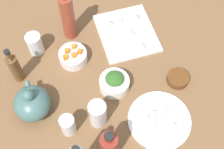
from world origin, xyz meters
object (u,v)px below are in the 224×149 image
object	(u,v)px
teapot	(32,103)
drinking_glass_0	(35,44)
bowl_small_side	(178,79)
drinking_glass_1	(68,125)
bottle_2	(15,68)
drinking_glass_2	(98,114)
cutting_board	(127,33)
bottle_3	(68,17)
plate_tofu	(159,120)
bottle_0	(109,147)
bowl_carrots	(73,57)
bowl_greens	(114,84)

from	to	relation	value
teapot	drinking_glass_0	distance (cm)	28.48
bowl_small_side	drinking_glass_1	size ratio (longest dim) A/B	0.92
bottle_2	drinking_glass_2	size ratio (longest dim) A/B	1.56
cutting_board	bottle_3	size ratio (longest dim) A/B	1.03
plate_tofu	bottle_2	distance (cm)	61.50
plate_tofu	drinking_glass_0	size ratio (longest dim) A/B	2.46
bottle_0	drinking_glass_2	xyz separation A→B (cm)	(13.99, 0.13, -2.30)
cutting_board	bottle_3	distance (cm)	28.36
bowl_carrots	drinking_glass_1	distance (cm)	32.39
teapot	bottle_2	size ratio (longest dim) A/B	0.85
plate_tofu	teapot	xyz separation A→B (cm)	(19.99, 45.68, 4.94)
plate_tofu	drinking_glass_1	bearing A→B (deg)	78.45
bowl_greens	bowl_carrots	bearing A→B (deg)	34.63
teapot	bottle_2	bearing A→B (deg)	11.85
plate_tofu	drinking_glass_1	distance (cm)	35.55
drinking_glass_1	drinking_glass_0	bearing A→B (deg)	6.88
drinking_glass_1	bottle_0	bearing A→B (deg)	-138.51
bowl_carrots	teapot	world-z (taller)	teapot
teapot	bowl_small_side	bearing A→B (deg)	-95.20
bowl_carrots	cutting_board	bearing A→B (deg)	-76.39
bowl_small_side	drinking_glass_2	distance (cm)	37.85
bottle_2	drinking_glass_0	bearing A→B (deg)	-39.99
cutting_board	bottle_2	xyz separation A→B (cm)	(-8.17, 50.98, 7.39)
bowl_small_side	bottle_2	world-z (taller)	bottle_2
teapot	drinking_glass_0	world-z (taller)	teapot
bowl_greens	drinking_glass_0	size ratio (longest dim) A/B	1.22
plate_tofu	bowl_carrots	distance (cm)	45.54
bottle_0	drinking_glass_1	size ratio (longest dim) A/B	2.01
teapot	bottle_2	distance (cm)	16.84
drinking_glass_0	drinking_glass_2	bearing A→B (deg)	-157.44
teapot	bottle_0	bearing A→B (deg)	-138.90
bottle_3	drinking_glass_2	world-z (taller)	bottle_3
plate_tofu	drinking_glass_0	distance (cm)	62.14
bottle_2	teapot	bearing A→B (deg)	-168.15
cutting_board	bottle_0	bearing A→B (deg)	154.25
bottle_0	bottle_2	distance (cm)	50.25
teapot	drinking_glass_2	bearing A→B (deg)	-118.45
bottle_3	drinking_glass_0	bearing A→B (deg)	104.25
bowl_carrots	bottle_3	world-z (taller)	bottle_3
plate_tofu	bottle_0	xyz separation A→B (cm)	(-6.40, 22.66, 8.03)
bowl_greens	bottle_2	distance (cm)	40.44
bowl_small_side	drinking_glass_1	xyz separation A→B (cm)	(-7.49, 48.69, 3.35)
drinking_glass_0	drinking_glass_2	size ratio (longest dim) A/B	0.80
teapot	bottle_0	xyz separation A→B (cm)	(-26.39, -23.02, 3.08)
cutting_board	bottle_0	xyz separation A→B (cm)	(-50.88, 24.54, 8.13)
bowl_carrots	bottle_0	size ratio (longest dim) A/B	0.60
bowl_greens	bowl_carrots	size ratio (longest dim) A/B	1.02
bowl_carrots	drinking_glass_1	xyz separation A→B (cm)	(-30.89, 9.47, 2.38)
bowl_carrots	bottle_0	bearing A→B (deg)	-176.85
bottle_2	bottle_3	size ratio (longest dim) A/B	0.72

